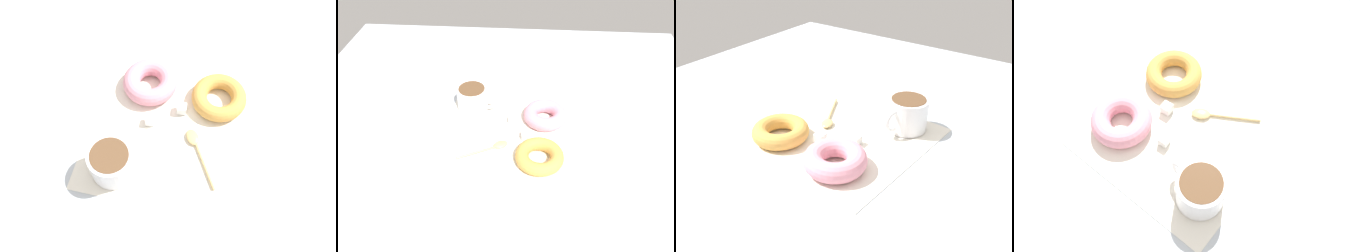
% 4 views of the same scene
% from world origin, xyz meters
% --- Properties ---
extents(ground_plane, '(1.20, 1.20, 0.02)m').
position_xyz_m(ground_plane, '(0.00, 0.00, -0.01)').
color(ground_plane, '#B2BCC6').
extents(napkin, '(0.34, 0.34, 0.00)m').
position_xyz_m(napkin, '(-0.01, -0.00, 0.00)').
color(napkin, white).
rests_on(napkin, ground_plane).
extents(coffee_cup, '(0.11, 0.08, 0.07)m').
position_xyz_m(coffee_cup, '(0.09, -0.09, 0.04)').
color(coffee_cup, white).
rests_on(coffee_cup, napkin).
extents(donut_near_cup, '(0.11, 0.11, 0.04)m').
position_xyz_m(donut_near_cup, '(-0.11, -0.06, 0.02)').
color(donut_near_cup, pink).
rests_on(donut_near_cup, napkin).
extents(donut_far, '(0.11, 0.11, 0.03)m').
position_xyz_m(donut_far, '(-0.09, 0.09, 0.02)').
color(donut_far, gold).
rests_on(donut_far, napkin).
extents(spoon, '(0.13, 0.07, 0.01)m').
position_xyz_m(spoon, '(0.01, 0.06, 0.01)').
color(spoon, '#D8B772').
rests_on(spoon, napkin).
extents(sugar_cube, '(0.02, 0.02, 0.02)m').
position_xyz_m(sugar_cube, '(-0.02, -0.04, 0.01)').
color(sugar_cube, white).
rests_on(sugar_cube, napkin).
extents(sugar_cube_extra, '(0.02, 0.02, 0.02)m').
position_xyz_m(sugar_cube_extra, '(-0.06, 0.02, 0.01)').
color(sugar_cube_extra, white).
rests_on(sugar_cube_extra, napkin).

